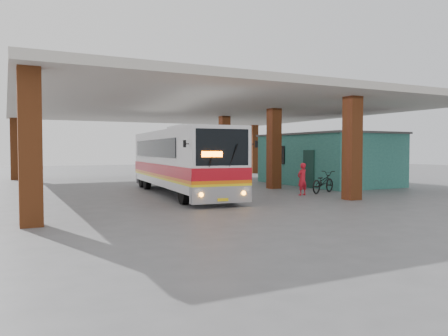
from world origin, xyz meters
name	(u,v)px	position (x,y,z in m)	size (l,w,h in m)	color
ground	(255,196)	(0.00, 0.00, 0.00)	(90.00, 90.00, 0.00)	#515154
brick_columns	(231,149)	(1.43, 5.00, 2.17)	(20.10, 21.60, 4.35)	#994A21
canopy_roof	(206,109)	(0.50, 6.50, 4.50)	(21.00, 23.00, 0.30)	beige
shop_building	(327,159)	(7.49, 4.00, 1.56)	(5.20, 8.20, 3.11)	#2A6962
coach_bus	(181,161)	(-2.67, 2.36, 1.59)	(3.26, 11.17, 3.21)	silver
motorcycle	(323,182)	(3.75, -0.21, 0.53)	(0.71, 2.03, 1.07)	black
pedestrian	(302,179)	(2.20, -0.62, 0.75)	(0.55, 0.36, 1.50)	red
red_chair	(271,179)	(4.64, 5.78, 0.33)	(0.48, 0.48, 0.71)	red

